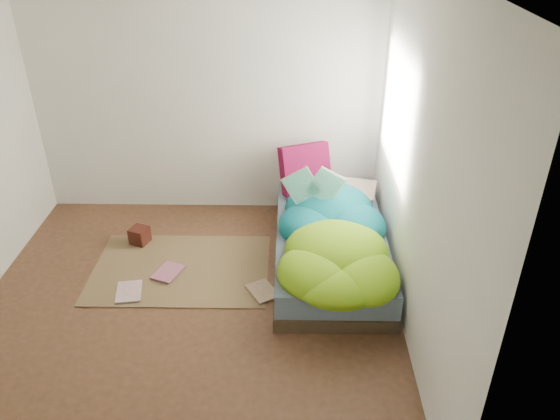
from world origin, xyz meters
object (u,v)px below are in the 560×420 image
(pillow_magenta, at_px, (305,169))
(floor_book_a, at_px, (116,293))
(open_book, at_px, (314,176))
(floor_book_b, at_px, (158,270))
(wooden_box, at_px, (140,235))
(bed, at_px, (330,245))

(pillow_magenta, height_order, floor_book_a, pillow_magenta)
(open_book, distance_m, floor_book_a, 2.00)
(open_book, relative_size, floor_book_b, 1.62)
(wooden_box, bearing_deg, floor_book_b, -59.87)
(floor_book_a, bearing_deg, wooden_box, 79.15)
(pillow_magenta, bearing_deg, floor_book_b, -165.86)
(bed, height_order, floor_book_a, bed)
(bed, distance_m, floor_book_a, 1.95)
(bed, xyz_separation_m, open_book, (-0.16, 0.13, 0.65))
(open_book, bearing_deg, wooden_box, 174.10)
(pillow_magenta, distance_m, floor_book_b, 1.75)
(floor_book_b, bearing_deg, pillow_magenta, 57.07)
(floor_book_a, xyz_separation_m, floor_book_b, (0.29, 0.34, 0.00))
(bed, height_order, wooden_box, bed)
(bed, relative_size, open_book, 4.40)
(floor_book_b, bearing_deg, bed, 29.25)
(bed, distance_m, pillow_magenta, 0.89)
(floor_book_a, distance_m, floor_book_b, 0.44)
(bed, bearing_deg, wooden_box, 172.17)
(bed, height_order, floor_book_b, bed)
(wooden_box, distance_m, floor_book_b, 0.55)
(open_book, height_order, floor_book_a, open_book)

